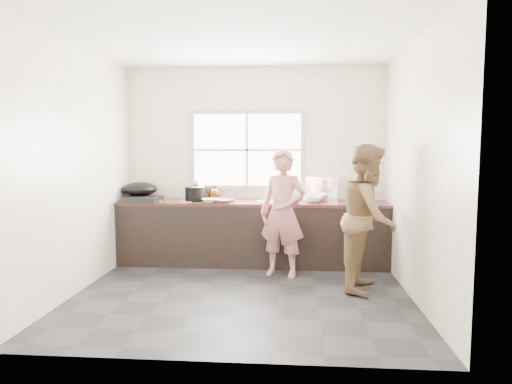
# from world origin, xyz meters

# --- Properties ---
(floor) EXTENTS (3.60, 3.20, 0.01)m
(floor) POSITION_xyz_m (0.00, 0.00, -0.01)
(floor) COLOR #252527
(floor) RESTS_ON ground
(ceiling) EXTENTS (3.60, 3.20, 0.01)m
(ceiling) POSITION_xyz_m (0.00, 0.00, 2.71)
(ceiling) COLOR silver
(ceiling) RESTS_ON wall_back
(wall_back) EXTENTS (3.60, 0.01, 2.70)m
(wall_back) POSITION_xyz_m (0.00, 1.60, 1.35)
(wall_back) COLOR silver
(wall_back) RESTS_ON ground
(wall_left) EXTENTS (0.01, 3.20, 2.70)m
(wall_left) POSITION_xyz_m (-1.80, 0.00, 1.35)
(wall_left) COLOR beige
(wall_left) RESTS_ON ground
(wall_right) EXTENTS (0.01, 3.20, 2.70)m
(wall_right) POSITION_xyz_m (1.80, 0.00, 1.35)
(wall_right) COLOR beige
(wall_right) RESTS_ON ground
(wall_front) EXTENTS (3.60, 0.01, 2.70)m
(wall_front) POSITION_xyz_m (0.00, -1.60, 1.35)
(wall_front) COLOR silver
(wall_front) RESTS_ON ground
(cabinet) EXTENTS (3.60, 0.62, 0.82)m
(cabinet) POSITION_xyz_m (0.00, 1.29, 0.41)
(cabinet) COLOR black
(cabinet) RESTS_ON floor
(countertop) EXTENTS (3.60, 0.64, 0.04)m
(countertop) POSITION_xyz_m (0.00, 1.29, 0.84)
(countertop) COLOR #391C17
(countertop) RESTS_ON cabinet
(sink) EXTENTS (0.55, 0.45, 0.02)m
(sink) POSITION_xyz_m (0.35, 1.29, 0.86)
(sink) COLOR silver
(sink) RESTS_ON countertop
(faucet) EXTENTS (0.02, 0.02, 0.30)m
(faucet) POSITION_xyz_m (0.35, 1.49, 1.01)
(faucet) COLOR silver
(faucet) RESTS_ON countertop
(window_frame) EXTENTS (1.60, 0.05, 1.10)m
(window_frame) POSITION_xyz_m (-0.10, 1.59, 1.55)
(window_frame) COLOR #9EA0A5
(window_frame) RESTS_ON wall_back
(window_glazing) EXTENTS (1.50, 0.01, 1.00)m
(window_glazing) POSITION_xyz_m (-0.10, 1.57, 1.55)
(window_glazing) COLOR white
(window_glazing) RESTS_ON window_frame
(woman) EXTENTS (0.61, 0.50, 1.46)m
(woman) POSITION_xyz_m (0.42, 0.73, 0.73)
(woman) COLOR tan
(woman) RESTS_ON floor
(person_side) EXTENTS (0.81, 0.93, 1.62)m
(person_side) POSITION_xyz_m (1.39, 0.29, 0.81)
(person_side) COLOR brown
(person_side) RESTS_ON floor
(cutting_board) EXTENTS (0.45, 0.45, 0.04)m
(cutting_board) POSITION_xyz_m (-0.42, 1.18, 0.88)
(cutting_board) COLOR black
(cutting_board) RESTS_ON countertop
(cleaver) EXTENTS (0.21, 0.13, 0.01)m
(cleaver) POSITION_xyz_m (-0.45, 1.24, 0.90)
(cleaver) COLOR silver
(cleaver) RESTS_ON cutting_board
(bowl_mince) EXTENTS (0.29, 0.29, 0.06)m
(bowl_mince) POSITION_xyz_m (-0.54, 1.08, 0.89)
(bowl_mince) COLOR silver
(bowl_mince) RESTS_ON countertop
(bowl_crabs) EXTENTS (0.27, 0.27, 0.07)m
(bowl_crabs) POSITION_xyz_m (0.80, 1.24, 0.89)
(bowl_crabs) COLOR silver
(bowl_crabs) RESTS_ON countertop
(bowl_held) EXTENTS (0.24, 0.24, 0.06)m
(bowl_held) POSITION_xyz_m (0.57, 1.08, 0.89)
(bowl_held) COLOR white
(bowl_held) RESTS_ON countertop
(black_pot) EXTENTS (0.34, 0.34, 0.19)m
(black_pot) POSITION_xyz_m (-0.78, 1.27, 0.96)
(black_pot) COLOR black
(black_pot) RESTS_ON countertop
(plate_food) EXTENTS (0.20, 0.20, 0.02)m
(plate_food) POSITION_xyz_m (-0.65, 1.48, 0.87)
(plate_food) COLOR white
(plate_food) RESTS_ON countertop
(bottle_green) EXTENTS (0.16, 0.16, 0.31)m
(bottle_green) POSITION_xyz_m (-0.80, 1.46, 1.01)
(bottle_green) COLOR green
(bottle_green) RESTS_ON countertop
(bottle_brown_tall) EXTENTS (0.11, 0.11, 0.21)m
(bottle_brown_tall) POSITION_xyz_m (-0.68, 1.52, 0.97)
(bottle_brown_tall) COLOR #452A11
(bottle_brown_tall) RESTS_ON countertop
(bottle_brown_short) EXTENTS (0.15, 0.15, 0.19)m
(bottle_brown_short) POSITION_xyz_m (-0.55, 1.52, 0.95)
(bottle_brown_short) COLOR #4E2513
(bottle_brown_short) RESTS_ON countertop
(glass_jar) EXTENTS (0.08, 0.08, 0.09)m
(glass_jar) POSITION_xyz_m (-0.89, 1.39, 0.91)
(glass_jar) COLOR white
(glass_jar) RESTS_ON countertop
(burner) EXTENTS (0.44, 0.44, 0.07)m
(burner) POSITION_xyz_m (-1.48, 1.17, 0.89)
(burner) COLOR black
(burner) RESTS_ON countertop
(wok) EXTENTS (0.50, 0.50, 0.18)m
(wok) POSITION_xyz_m (-1.58, 1.35, 1.01)
(wok) COLOR black
(wok) RESTS_ON burner
(dish_rack) EXTENTS (0.51, 0.43, 0.33)m
(dish_rack) POSITION_xyz_m (0.98, 1.52, 1.02)
(dish_rack) COLOR white
(dish_rack) RESTS_ON countertop
(pot_lid_left) EXTENTS (0.29, 0.29, 0.01)m
(pot_lid_left) POSITION_xyz_m (-1.36, 1.24, 0.87)
(pot_lid_left) COLOR silver
(pot_lid_left) RESTS_ON countertop
(pot_lid_right) EXTENTS (0.32, 0.32, 0.01)m
(pot_lid_right) POSITION_xyz_m (-0.89, 1.23, 0.87)
(pot_lid_right) COLOR silver
(pot_lid_right) RESTS_ON countertop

